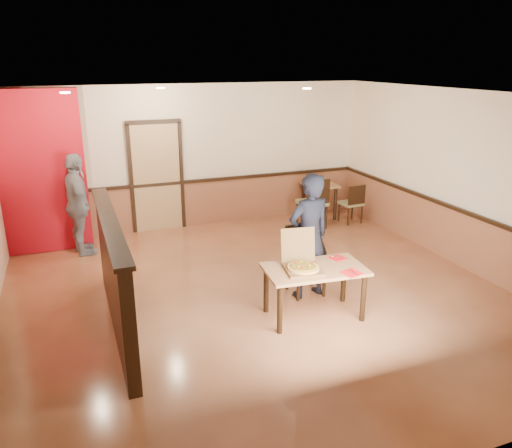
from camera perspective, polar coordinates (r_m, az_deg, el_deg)
The scene contains 26 objects.
floor at distance 7.26m, azimuth 0.45°, elevation -8.13°, with size 7.00×7.00×0.00m, color #BE724A.
ceiling at distance 6.51m, azimuth 0.52°, elevation 14.49°, with size 7.00×7.00×0.00m, color black.
wall_back at distance 10.01m, azimuth -6.90°, elevation 7.64°, with size 7.00×7.00×0.00m, color #FFE9C7.
wall_right at distance 8.63m, azimuth 22.75°, elevation 4.62°, with size 7.00×7.00×0.00m, color #FFE9C7.
wainscot_back at distance 10.20m, azimuth -6.66°, elevation 2.37°, with size 7.00×0.04×0.90m, color #965A3C.
chair_rail_back at distance 10.06m, azimuth -6.73°, elevation 4.91°, with size 7.00×0.06×0.06m, color black.
wainscot_right at distance 8.86m, azimuth 21.86°, elevation -1.36°, with size 0.04×7.00×0.90m, color #965A3C.
chair_rail_right at distance 8.71m, azimuth 22.13°, elevation 1.54°, with size 0.06×7.00×0.06m, color black.
back_door at distance 9.88m, azimuth -11.28°, elevation 5.21°, with size 0.90×0.06×2.10m, color tan.
booth_partition at distance 6.37m, azimuth -15.92°, elevation -5.51°, with size 0.20×3.10×1.44m.
red_accent_panel at distance 9.25m, azimuth -23.84°, elevation 5.32°, with size 1.60×0.20×2.78m, color #B80D1C.
spot_a at distance 7.86m, azimuth -20.98°, elevation 13.85°, with size 0.14×0.14×0.02m, color beige.
spot_b at distance 8.71m, azimuth -10.85°, elevation 15.03°, with size 0.14×0.14×0.02m, color beige.
spot_c at distance 8.45m, azimuth 5.83°, elevation 15.16°, with size 0.14×0.14×0.02m, color beige.
main_table at distance 6.51m, azimuth 6.71°, elevation -5.86°, with size 1.35×0.85×0.69m.
diner_chair at distance 7.22m, azimuth 5.48°, elevation -3.69°, with size 0.50×0.50×0.99m.
side_chair_left at distance 9.95m, azimuth 6.65°, elevation 2.62°, with size 0.53×0.53×1.03m.
side_chair_right at distance 10.43m, azimuth 11.00°, elevation 2.49°, with size 0.43×0.43×0.82m.
side_table at distance 10.68m, azimuth 7.24°, elevation 3.68°, with size 0.74×0.74×0.73m.
diner at distance 6.96m, azimuth 6.06°, elevation -1.41°, with size 0.66×0.43×1.79m, color black.
passerby at distance 8.98m, azimuth -19.65°, elevation 2.06°, with size 1.04×0.43×1.77m, color gray.
pizza_box at distance 6.38m, azimuth 5.30°, elevation -4.69°, with size 0.53×0.60×0.48m.
pizza at distance 6.34m, azimuth 5.42°, elevation -4.97°, with size 0.40×0.40×0.03m, color #F4B358.
napkin_near at distance 6.38m, azimuth 10.87°, elevation -5.51°, with size 0.26×0.26×0.01m.
napkin_far at distance 6.81m, azimuth 9.31°, elevation -3.85°, with size 0.23×0.23×0.01m.
condiment at distance 10.76m, azimuth 7.49°, elevation 5.14°, with size 0.06×0.06×0.15m, color maroon.
Camera 1 is at (-2.37, -6.05, 3.24)m, focal length 35.00 mm.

